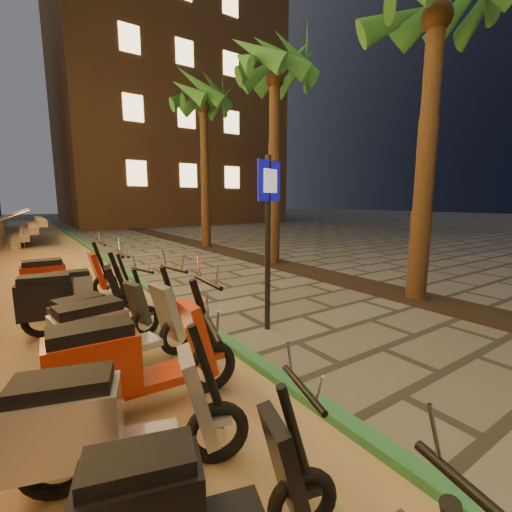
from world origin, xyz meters
TOP-DOWN VIEW (x-y plane):
  - ground at (0.00, 0.00)m, footprint 120.00×120.00m
  - parking_strip at (-2.60, 10.00)m, footprint 3.40×60.00m
  - green_curb at (-0.90, 10.00)m, footprint 0.18×60.00m
  - planting_strip at (3.60, 5.00)m, footprint 1.20×40.00m
  - apartment_block at (9.00, 32.00)m, footprint 18.00×16.06m
  - palm_b at (3.60, 2.00)m, footprint 2.97×3.02m
  - palm_c at (3.60, 7.00)m, footprint 2.97×3.02m
  - palm_d at (3.60, 12.00)m, footprint 2.97×3.02m
  - pedestrian_sign at (-0.04, 2.34)m, footprint 0.57×0.25m
  - scooter_4 at (-2.58, -0.37)m, footprint 1.46×0.76m
  - scooter_5 at (-2.81, 0.49)m, footprint 1.64×0.86m
  - scooter_6 at (-2.49, 1.24)m, footprint 1.81×0.63m
  - scooter_7 at (-2.40, 2.14)m, footprint 1.75×0.76m
  - scooter_8 at (-2.44, 2.93)m, footprint 1.52×0.80m
  - scooter_9 at (-2.71, 3.93)m, footprint 1.77×0.71m
  - scooter_10 at (-2.31, 4.80)m, footprint 1.51×0.53m
  - scooter_11 at (-2.67, 5.62)m, footprint 1.73×0.61m

SIDE VIEW (x-z plane):
  - ground at x=0.00m, z-range 0.00..0.00m
  - parking_strip at x=-2.60m, z-range 0.00..0.01m
  - planting_strip at x=3.60m, z-range 0.00..0.02m
  - green_curb at x=-0.90m, z-range 0.00..0.10m
  - scooter_4 at x=-2.58m, z-range -0.07..0.97m
  - scooter_10 at x=-2.31m, z-range -0.07..1.00m
  - scooter_8 at x=-2.44m, z-range -0.07..1.01m
  - scooter_5 at x=-2.81m, z-range -0.08..1.09m
  - scooter_11 at x=-2.67m, z-range -0.08..1.15m
  - scooter_7 at x=-2.40m, z-range -0.08..1.15m
  - scooter_9 at x=-2.71m, z-range -0.08..1.16m
  - scooter_6 at x=-2.49m, z-range -0.08..1.19m
  - pedestrian_sign at x=-0.04m, z-range 0.40..3.12m
  - palm_b at x=3.60m, z-range 2.18..8.84m
  - palm_c at x=3.60m, z-range 2.27..9.18m
  - palm_d at x=3.60m, z-range 2.36..9.53m
  - apartment_block at x=9.00m, z-range 0.00..25.00m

